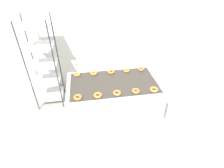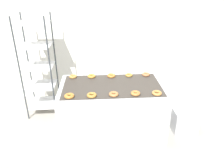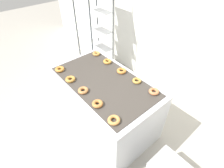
{
  "view_description": "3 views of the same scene",
  "coord_description": "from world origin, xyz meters",
  "px_view_note": "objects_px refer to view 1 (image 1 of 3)",
  "views": [
    {
      "loc": [
        -0.42,
        -1.71,
        2.57
      ],
      "look_at": [
        0.0,
        0.86,
        0.74
      ],
      "focal_mm": 28.0,
      "sensor_mm": 36.0,
      "label": 1
    },
    {
      "loc": [
        -0.21,
        -2.25,
        2.3
      ],
      "look_at": [
        0.0,
        0.71,
        0.9
      ],
      "focal_mm": 35.0,
      "sensor_mm": 36.0,
      "label": 2
    },
    {
      "loc": [
        1.46,
        -0.38,
        2.39
      ],
      "look_at": [
        0.0,
        0.86,
        0.74
      ],
      "focal_mm": 28.0,
      "sensor_mm": 36.0,
      "label": 3
    }
  ],
  "objects_px": {
    "fryer_machine": "(113,102)",
    "donut_near_left": "(98,95)",
    "donut_near_center": "(117,93)",
    "donut_far_center": "(111,72)",
    "baking_rack_cart": "(44,64)",
    "donut_far_leftmost": "(77,74)",
    "donut_near_leftmost": "(78,97)",
    "donut_near_rightmost": "(154,90)",
    "donut_near_right": "(136,91)",
    "glaze_bin": "(172,105)",
    "donut_far_rightmost": "(141,69)",
    "donut_far_left": "(94,73)",
    "donut_far_right": "(126,70)"
  },
  "relations": [
    {
      "from": "donut_far_left",
      "to": "donut_near_left",
      "type": "bearing_deg",
      "value": -88.99
    },
    {
      "from": "donut_near_leftmost",
      "to": "donut_near_left",
      "type": "bearing_deg",
      "value": 0.03
    },
    {
      "from": "donut_near_leftmost",
      "to": "donut_near_right",
      "type": "height_order",
      "value": "same"
    },
    {
      "from": "donut_far_leftmost",
      "to": "donut_near_leftmost",
      "type": "bearing_deg",
      "value": -89.19
    },
    {
      "from": "donut_near_leftmost",
      "to": "donut_near_rightmost",
      "type": "distance_m",
      "value": 1.2
    },
    {
      "from": "donut_near_leftmost",
      "to": "donut_far_rightmost",
      "type": "relative_size",
      "value": 1.03
    },
    {
      "from": "glaze_bin",
      "to": "donut_far_leftmost",
      "type": "bearing_deg",
      "value": 169.57
    },
    {
      "from": "donut_far_left",
      "to": "donut_far_center",
      "type": "xyz_separation_m",
      "value": [
        0.32,
        -0.0,
        0.0
      ]
    },
    {
      "from": "donut_near_rightmost",
      "to": "donut_far_leftmost",
      "type": "relative_size",
      "value": 1.1
    },
    {
      "from": "glaze_bin",
      "to": "donut_far_right",
      "type": "xyz_separation_m",
      "value": [
        -0.9,
        0.33,
        0.71
      ]
    },
    {
      "from": "donut_near_right",
      "to": "donut_far_rightmost",
      "type": "relative_size",
      "value": 1.0
    },
    {
      "from": "baking_rack_cart",
      "to": "donut_near_leftmost",
      "type": "xyz_separation_m",
      "value": [
        0.65,
        -1.11,
        -0.03
      ]
    },
    {
      "from": "baking_rack_cart",
      "to": "glaze_bin",
      "type": "relative_size",
      "value": 4.67
    },
    {
      "from": "donut_near_center",
      "to": "donut_far_right",
      "type": "relative_size",
      "value": 1.1
    },
    {
      "from": "donut_far_center",
      "to": "fryer_machine",
      "type": "bearing_deg",
      "value": -91.81
    },
    {
      "from": "baking_rack_cart",
      "to": "donut_far_leftmost",
      "type": "bearing_deg",
      "value": -34.74
    },
    {
      "from": "donut_near_rightmost",
      "to": "glaze_bin",
      "type": "bearing_deg",
      "value": 28.41
    },
    {
      "from": "donut_near_right",
      "to": "donut_near_rightmost",
      "type": "bearing_deg",
      "value": -1.42
    },
    {
      "from": "baking_rack_cart",
      "to": "donut_far_right",
      "type": "distance_m",
      "value": 1.62
    },
    {
      "from": "donut_near_center",
      "to": "donut_near_right",
      "type": "distance_m",
      "value": 0.3
    },
    {
      "from": "donut_far_right",
      "to": "donut_near_left",
      "type": "bearing_deg",
      "value": -132.35
    },
    {
      "from": "fryer_machine",
      "to": "baking_rack_cart",
      "type": "distance_m",
      "value": 1.55
    },
    {
      "from": "donut_far_center",
      "to": "donut_far_right",
      "type": "height_order",
      "value": "donut_far_center"
    },
    {
      "from": "fryer_machine",
      "to": "donut_near_left",
      "type": "xyz_separation_m",
      "value": [
        -0.3,
        -0.33,
        0.46
      ]
    },
    {
      "from": "donut_near_center",
      "to": "donut_far_center",
      "type": "relative_size",
      "value": 0.97
    },
    {
      "from": "fryer_machine",
      "to": "donut_near_left",
      "type": "bearing_deg",
      "value": -131.9
    },
    {
      "from": "donut_near_center",
      "to": "baking_rack_cart",
      "type": "bearing_deg",
      "value": 138.58
    },
    {
      "from": "fryer_machine",
      "to": "donut_near_right",
      "type": "bearing_deg",
      "value": -47.38
    },
    {
      "from": "donut_near_left",
      "to": "donut_far_left",
      "type": "height_order",
      "value": "same"
    },
    {
      "from": "donut_near_right",
      "to": "fryer_machine",
      "type": "bearing_deg",
      "value": 132.62
    },
    {
      "from": "donut_near_leftmost",
      "to": "donut_far_center",
      "type": "distance_m",
      "value": 0.9
    },
    {
      "from": "donut_near_center",
      "to": "donut_near_rightmost",
      "type": "relative_size",
      "value": 0.97
    },
    {
      "from": "glaze_bin",
      "to": "donut_near_right",
      "type": "bearing_deg",
      "value": -160.45
    },
    {
      "from": "fryer_machine",
      "to": "donut_far_left",
      "type": "distance_m",
      "value": 0.64
    },
    {
      "from": "donut_near_leftmost",
      "to": "donut_far_right",
      "type": "xyz_separation_m",
      "value": [
        0.91,
        0.66,
        -0.0
      ]
    },
    {
      "from": "donut_near_center",
      "to": "donut_near_rightmost",
      "type": "xyz_separation_m",
      "value": [
        0.6,
        -0.01,
        -0.0
      ]
    },
    {
      "from": "donut_far_rightmost",
      "to": "glaze_bin",
      "type": "bearing_deg",
      "value": -28.71
    },
    {
      "from": "baking_rack_cart",
      "to": "donut_near_rightmost",
      "type": "height_order",
      "value": "baking_rack_cart"
    },
    {
      "from": "donut_near_right",
      "to": "donut_far_rightmost",
      "type": "bearing_deg",
      "value": 66.39
    },
    {
      "from": "baking_rack_cart",
      "to": "donut_far_right",
      "type": "height_order",
      "value": "baking_rack_cart"
    },
    {
      "from": "donut_far_leftmost",
      "to": "donut_near_rightmost",
      "type": "bearing_deg",
      "value": -28.8
    },
    {
      "from": "donut_near_right",
      "to": "donut_far_center",
      "type": "distance_m",
      "value": 0.71
    },
    {
      "from": "donut_far_leftmost",
      "to": "donut_far_left",
      "type": "bearing_deg",
      "value": -1.65
    },
    {
      "from": "donut_near_leftmost",
      "to": "glaze_bin",
      "type": "bearing_deg",
      "value": 10.37
    },
    {
      "from": "donut_far_leftmost",
      "to": "donut_far_rightmost",
      "type": "xyz_separation_m",
      "value": [
        1.2,
        0.0,
        0.0
      ]
    },
    {
      "from": "donut_far_center",
      "to": "donut_far_rightmost",
      "type": "height_order",
      "value": "donut_far_center"
    },
    {
      "from": "donut_near_right",
      "to": "donut_far_rightmost",
      "type": "height_order",
      "value": "donut_near_right"
    },
    {
      "from": "donut_far_center",
      "to": "donut_far_rightmost",
      "type": "distance_m",
      "value": 0.58
    },
    {
      "from": "donut_near_right",
      "to": "donut_far_leftmost",
      "type": "xyz_separation_m",
      "value": [
        -0.91,
        0.66,
        -0.0
      ]
    },
    {
      "from": "glaze_bin",
      "to": "donut_near_right",
      "type": "height_order",
      "value": "donut_near_right"
    }
  ]
}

